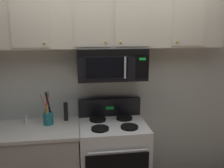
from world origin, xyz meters
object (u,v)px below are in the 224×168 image
object	(u,v)px
salt_shaker	(26,120)
pepper_mill	(66,111)
stove_range	(113,159)
over_range_microwave	(111,63)
utensil_crock_teal	(48,115)

from	to	relation	value
salt_shaker	pepper_mill	bearing A→B (deg)	4.26
stove_range	pepper_mill	xyz separation A→B (m)	(-0.53, 0.19, 0.54)
over_range_microwave	utensil_crock_teal	distance (m)	0.92
over_range_microwave	pepper_mill	bearing A→B (deg)	171.62
over_range_microwave	salt_shaker	xyz separation A→B (m)	(-0.98, 0.04, -0.63)
stove_range	over_range_microwave	world-z (taller)	over_range_microwave
stove_range	over_range_microwave	bearing A→B (deg)	90.14
salt_shaker	pepper_mill	size ratio (longest dim) A/B	0.43
stove_range	utensil_crock_teal	world-z (taller)	utensil_crock_teal
stove_range	utensil_crock_teal	xyz separation A→B (m)	(-0.72, 0.09, 0.54)
utensil_crock_teal	pepper_mill	bearing A→B (deg)	27.31
stove_range	utensil_crock_teal	size ratio (longest dim) A/B	2.88
pepper_mill	salt_shaker	bearing A→B (deg)	-175.74
over_range_microwave	pepper_mill	distance (m)	0.78
over_range_microwave	utensil_crock_teal	xyz separation A→B (m)	(-0.72, -0.02, -0.56)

